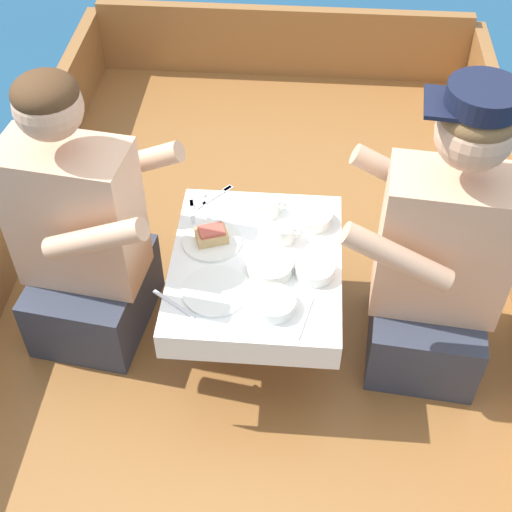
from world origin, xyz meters
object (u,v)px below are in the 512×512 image
object	(u,v)px
sandwich	(212,235)
coffee_cup_port	(284,232)
person_port	(82,239)
coffee_cup_starboard	(269,206)
person_starboard	(439,260)

from	to	relation	value
sandwich	coffee_cup_port	world-z (taller)	coffee_cup_port
person_port	sandwich	distance (m)	0.43
sandwich	coffee_cup_starboard	world-z (taller)	coffee_cup_starboard
sandwich	coffee_cup_starboard	size ratio (longest dim) A/B	1.20
person_port	person_starboard	world-z (taller)	person_starboard
person_starboard	coffee_cup_port	world-z (taller)	person_starboard
sandwich	coffee_cup_port	distance (m)	0.24
person_starboard	coffee_cup_port	distance (m)	0.50
person_port	coffee_cup_starboard	distance (m)	0.64
person_port	person_starboard	distance (m)	1.15
coffee_cup_port	person_starboard	bearing A→B (deg)	-12.96
coffee_cup_port	coffee_cup_starboard	size ratio (longest dim) A/B	1.00
coffee_cup_port	sandwich	bearing A→B (deg)	-171.94
sandwich	coffee_cup_port	xyz separation A→B (m)	(0.24, 0.03, -0.00)
coffee_cup_port	coffee_cup_starboard	bearing A→B (deg)	115.46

